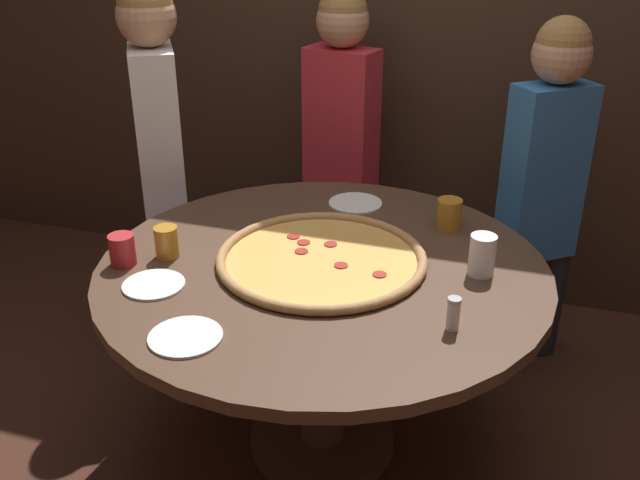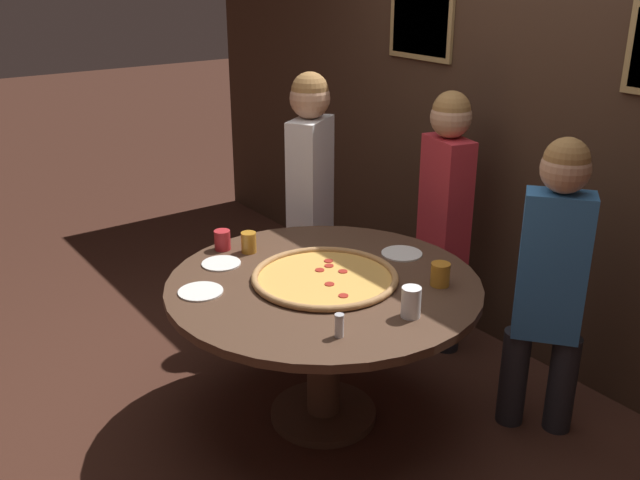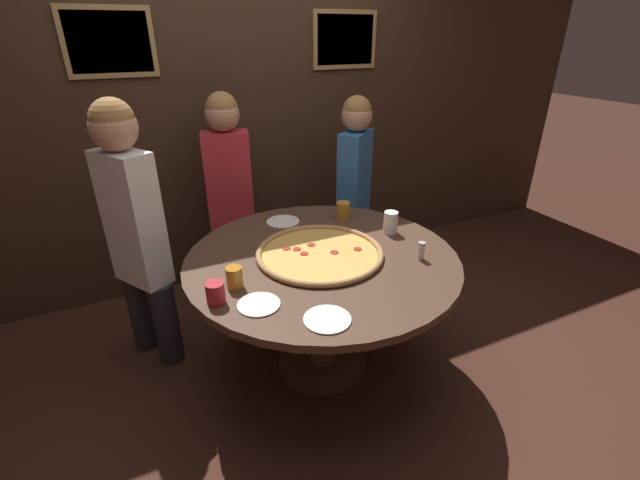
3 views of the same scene
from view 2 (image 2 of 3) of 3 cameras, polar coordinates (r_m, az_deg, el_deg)
name	(u,v)px [view 2 (image 2 of 3)]	position (r m, az deg, el deg)	size (l,w,h in m)	color
ground_plane	(323,416)	(3.64, 0.27, -13.90)	(24.00, 24.00, 0.00)	#422319
back_wall	(526,123)	(3.97, 16.16, 9.00)	(6.40, 0.08, 2.60)	#3D281C
dining_table	(324,310)	(3.33, 0.29, -5.58)	(1.45, 1.45, 0.74)	#4C3323
giant_pizza	(325,277)	(3.28, 0.39, -2.99)	(0.68, 0.68, 0.03)	#E5A84C
drink_cup_far_right	(440,274)	(3.25, 9.60, -2.73)	(0.09, 0.09, 0.11)	#BC7A23
drink_cup_front_edge	(411,302)	(2.95, 7.29, -4.95)	(0.08, 0.08, 0.13)	white
drink_cup_near_left	(222,240)	(3.63, -7.81, 0.00)	(0.08, 0.08, 0.10)	#B22328
drink_cup_far_left	(249,242)	(3.58, -5.73, -0.19)	(0.08, 0.08, 0.10)	#BC7A23
white_plate_beside_cup	(201,292)	(3.20, -9.53, -4.09)	(0.20, 0.20, 0.01)	white
white_plate_left_side	(402,253)	(3.58, 6.56, -1.08)	(0.20, 0.20, 0.01)	white
white_plate_far_back	(221,263)	(3.48, -7.91, -1.87)	(0.19, 0.19, 0.01)	white
condiment_shaker	(339,325)	(2.79, 1.55, -6.84)	(0.04, 0.04, 0.10)	silver
diner_side_left	(310,187)	(4.17, -0.77, 4.27)	(0.32, 0.40, 1.53)	#232328
diner_far_right	(445,206)	(4.01, 9.96, 2.66)	(0.39, 0.23, 1.47)	#232328
diner_centre_back	(552,273)	(3.35, 18.05, -2.51)	(0.36, 0.32, 1.43)	#232328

